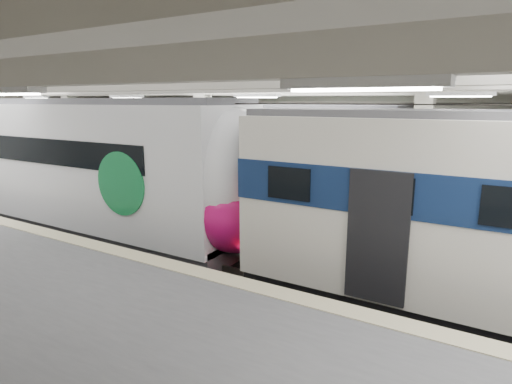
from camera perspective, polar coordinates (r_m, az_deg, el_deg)
The scene contains 3 objects.
station_hall at distance 11.22m, azimuth -9.82°, elevation 4.03°, with size 36.00×24.00×5.75m.
modern_emu at distance 16.16m, azimuth -19.34°, elevation 2.88°, with size 15.30×3.16×4.86m.
far_train at distance 19.03m, azimuth -2.97°, elevation 4.85°, with size 14.60×3.12×4.63m.
Camera 1 is at (7.31, -10.12, 4.78)m, focal length 30.00 mm.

